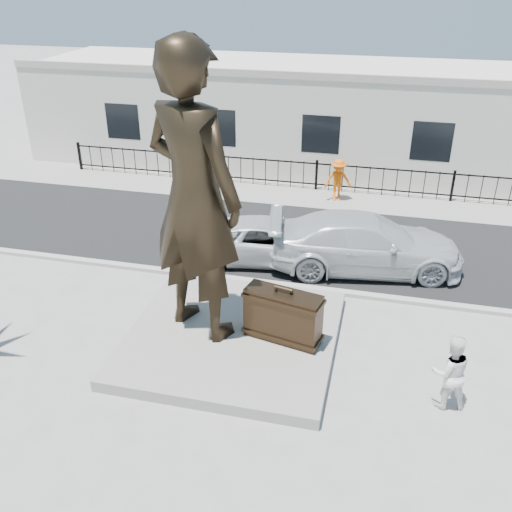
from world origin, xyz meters
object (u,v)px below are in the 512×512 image
at_px(suitcase, 283,316).
at_px(tourist, 450,372).
at_px(car_white, 269,240).
at_px(statue, 194,196).

relative_size(suitcase, tourist, 1.05).
height_order(tourist, car_white, tourist).
bearing_deg(statue, car_white, -76.53).
xyz_separation_m(suitcase, tourist, (3.88, -1.18, -0.07)).
bearing_deg(car_white, statue, 161.89).
bearing_deg(suitcase, tourist, -4.29).
height_order(suitcase, car_white, suitcase).
relative_size(statue, tourist, 3.98).
xyz_separation_m(tourist, car_white, (-5.24, 5.81, -0.22)).
bearing_deg(tourist, statue, -25.21).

